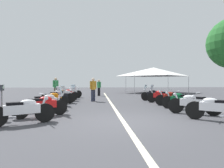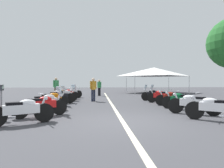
{
  "view_description": "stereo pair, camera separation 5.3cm",
  "coord_description": "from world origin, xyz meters",
  "px_view_note": "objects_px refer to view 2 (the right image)",
  "views": [
    {
      "loc": [
        -6.69,
        0.94,
        1.41
      ],
      "look_at": [
        4.88,
        0.0,
        1.26
      ],
      "focal_mm": 30.62,
      "sensor_mm": 36.0,
      "label": 1
    },
    {
      "loc": [
        -6.69,
        0.89,
        1.41
      ],
      "look_at": [
        4.88,
        0.0,
        1.26
      ],
      "focal_mm": 30.62,
      "sensor_mm": 36.0,
      "label": 2
    }
  ],
  "objects_px": {
    "motorcycle_left_row_2": "(46,102)",
    "bystander_1": "(93,88)",
    "motorcycle_left_row_3": "(51,99)",
    "parking_meter": "(1,95)",
    "motorcycle_left_row_6": "(67,94)",
    "motorcycle_left_row_7": "(71,93)",
    "motorcycle_left_row_5": "(64,95)",
    "motorcycle_right_row_0": "(215,108)",
    "motorcycle_right_row_5": "(154,95)",
    "motorcycle_right_row_1": "(193,104)",
    "motorcycle_right_row_3": "(172,98)",
    "event_tent": "(154,72)",
    "motorcycle_left_row_1": "(42,105)",
    "motorcycle_right_row_4": "(161,96)",
    "motorcycle_left_row_4": "(59,97)",
    "motorcycle_right_row_2": "(181,100)",
    "motorcycle_left_row_0": "(22,110)",
    "traffic_cone_0": "(191,101)",
    "bystander_0": "(56,86)",
    "bystander_2": "(99,86)"
  },
  "relations": [
    {
      "from": "motorcycle_right_row_0",
      "to": "motorcycle_right_row_5",
      "type": "xyz_separation_m",
      "value": [
        7.11,
        0.02,
        -0.0
      ]
    },
    {
      "from": "traffic_cone_0",
      "to": "motorcycle_left_row_4",
      "type": "bearing_deg",
      "value": 80.57
    },
    {
      "from": "motorcycle_right_row_2",
      "to": "motorcycle_left_row_5",
      "type": "bearing_deg",
      "value": 6.16
    },
    {
      "from": "motorcycle_left_row_1",
      "to": "motorcycle_right_row_4",
      "type": "relative_size",
      "value": 1.14
    },
    {
      "from": "motorcycle_right_row_2",
      "to": "event_tent",
      "type": "distance_m",
      "value": 14.82
    },
    {
      "from": "motorcycle_right_row_0",
      "to": "traffic_cone_0",
      "type": "distance_m",
      "value": 4.62
    },
    {
      "from": "motorcycle_left_row_1",
      "to": "traffic_cone_0",
      "type": "distance_m",
      "value": 8.34
    },
    {
      "from": "motorcycle_right_row_4",
      "to": "traffic_cone_0",
      "type": "relative_size",
      "value": 2.72
    },
    {
      "from": "parking_meter",
      "to": "motorcycle_left_row_3",
      "type": "bearing_deg",
      "value": 69.28
    },
    {
      "from": "motorcycle_right_row_1",
      "to": "motorcycle_right_row_3",
      "type": "bearing_deg",
      "value": -62.36
    },
    {
      "from": "motorcycle_left_row_5",
      "to": "motorcycle_right_row_2",
      "type": "distance_m",
      "value": 7.77
    },
    {
      "from": "motorcycle_right_row_4",
      "to": "bystander_0",
      "type": "relative_size",
      "value": 0.95
    },
    {
      "from": "motorcycle_right_row_3",
      "to": "motorcycle_right_row_1",
      "type": "bearing_deg",
      "value": 118.8
    },
    {
      "from": "motorcycle_right_row_2",
      "to": "motorcycle_right_row_4",
      "type": "relative_size",
      "value": 1.0
    },
    {
      "from": "motorcycle_right_row_0",
      "to": "bystander_2",
      "type": "distance_m",
      "value": 13.08
    },
    {
      "from": "motorcycle_left_row_0",
      "to": "motorcycle_right_row_3",
      "type": "height_order",
      "value": "motorcycle_left_row_0"
    },
    {
      "from": "motorcycle_left_row_4",
      "to": "parking_meter",
      "type": "height_order",
      "value": "parking_meter"
    },
    {
      "from": "motorcycle_right_row_5",
      "to": "motorcycle_right_row_0",
      "type": "bearing_deg",
      "value": 123.39
    },
    {
      "from": "motorcycle_left_row_5",
      "to": "motorcycle_right_row_2",
      "type": "relative_size",
      "value": 1.05
    },
    {
      "from": "motorcycle_left_row_2",
      "to": "bystander_1",
      "type": "relative_size",
      "value": 1.07
    },
    {
      "from": "motorcycle_left_row_5",
      "to": "motorcycle_left_row_7",
      "type": "xyz_separation_m",
      "value": [
        2.98,
        -0.05,
        -0.0
      ]
    },
    {
      "from": "motorcycle_left_row_3",
      "to": "bystander_1",
      "type": "distance_m",
      "value": 3.8
    },
    {
      "from": "motorcycle_left_row_6",
      "to": "motorcycle_right_row_3",
      "type": "height_order",
      "value": "motorcycle_left_row_6"
    },
    {
      "from": "motorcycle_left_row_0",
      "to": "event_tent",
      "type": "distance_m",
      "value": 19.86
    },
    {
      "from": "motorcycle_left_row_6",
      "to": "bystander_0",
      "type": "xyz_separation_m",
      "value": [
        2.44,
        1.35,
        0.58
      ]
    },
    {
      "from": "motorcycle_left_row_4",
      "to": "motorcycle_right_row_4",
      "type": "distance_m",
      "value": 6.61
    },
    {
      "from": "motorcycle_left_row_4",
      "to": "motorcycle_right_row_0",
      "type": "distance_m",
      "value": 8.74
    },
    {
      "from": "motorcycle_left_row_3",
      "to": "motorcycle_right_row_3",
      "type": "distance_m",
      "value": 6.79
    },
    {
      "from": "motorcycle_left_row_0",
      "to": "event_tent",
      "type": "xyz_separation_m",
      "value": [
        17.23,
        -9.63,
        2.19
      ]
    },
    {
      "from": "motorcycle_right_row_3",
      "to": "traffic_cone_0",
      "type": "distance_m",
      "value": 1.28
    },
    {
      "from": "motorcycle_left_row_3",
      "to": "motorcycle_left_row_7",
      "type": "distance_m",
      "value": 5.89
    },
    {
      "from": "parking_meter",
      "to": "bystander_1",
      "type": "height_order",
      "value": "bystander_1"
    },
    {
      "from": "motorcycle_right_row_2",
      "to": "parking_meter",
      "type": "bearing_deg",
      "value": 52.17
    },
    {
      "from": "event_tent",
      "to": "motorcycle_left_row_6",
      "type": "bearing_deg",
      "value": 132.23
    },
    {
      "from": "motorcycle_left_row_3",
      "to": "parking_meter",
      "type": "bearing_deg",
      "value": -148.67
    },
    {
      "from": "motorcycle_right_row_2",
      "to": "motorcycle_left_row_0",
      "type": "bearing_deg",
      "value": 62.24
    },
    {
      "from": "bystander_0",
      "to": "motorcycle_right_row_5",
      "type": "bearing_deg",
      "value": 28.76
    },
    {
      "from": "motorcycle_left_row_6",
      "to": "parking_meter",
      "type": "bearing_deg",
      "value": -134.8
    },
    {
      "from": "traffic_cone_0",
      "to": "motorcycle_right_row_3",
      "type": "bearing_deg",
      "value": 101.73
    },
    {
      "from": "motorcycle_left_row_2",
      "to": "bystander_2",
      "type": "distance_m",
      "value": 10.06
    },
    {
      "from": "motorcycle_left_row_6",
      "to": "motorcycle_right_row_5",
      "type": "relative_size",
      "value": 0.98
    },
    {
      "from": "bystander_0",
      "to": "bystander_1",
      "type": "distance_m",
      "value": 5.12
    },
    {
      "from": "motorcycle_right_row_3",
      "to": "motorcycle_right_row_4",
      "type": "height_order",
      "value": "motorcycle_right_row_4"
    },
    {
      "from": "motorcycle_left_row_3",
      "to": "motorcycle_right_row_2",
      "type": "bearing_deg",
      "value": -50.08
    },
    {
      "from": "motorcycle_left_row_6",
      "to": "motorcycle_left_row_5",
      "type": "bearing_deg",
      "value": -123.57
    },
    {
      "from": "motorcycle_right_row_5",
      "to": "parking_meter",
      "type": "height_order",
      "value": "parking_meter"
    },
    {
      "from": "motorcycle_left_row_1",
      "to": "motorcycle_right_row_3",
      "type": "bearing_deg",
      "value": -9.67
    },
    {
      "from": "motorcycle_left_row_6",
      "to": "motorcycle_right_row_5",
      "type": "bearing_deg",
      "value": -48.06
    },
    {
      "from": "bystander_2",
      "to": "event_tent",
      "type": "height_order",
      "value": "event_tent"
    },
    {
      "from": "event_tent",
      "to": "motorcycle_left_row_5",
      "type": "bearing_deg",
      "value": 136.96
    }
  ]
}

